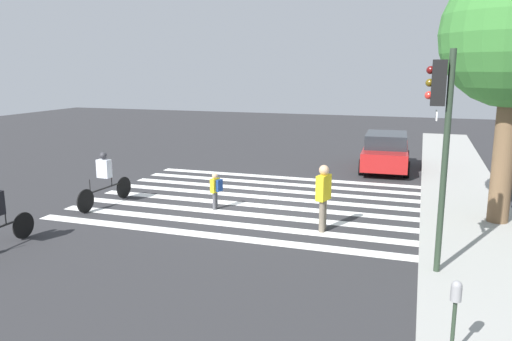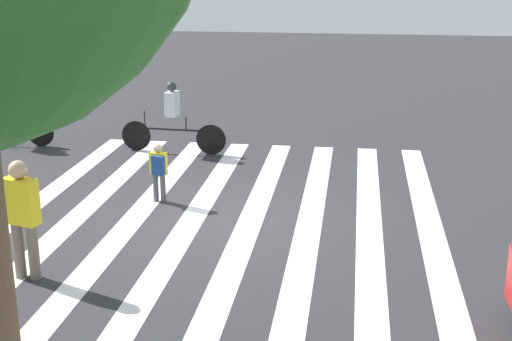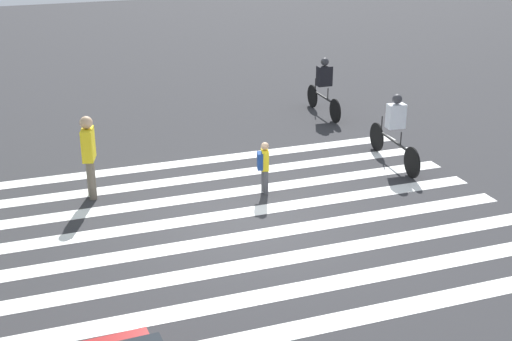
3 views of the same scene
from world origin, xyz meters
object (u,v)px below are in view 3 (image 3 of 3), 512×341
at_px(pedestrian_adult_yellow_jacket, 89,152).
at_px(pedestrian_child_with_backpack, 264,164).
at_px(cyclist_mid_street, 324,84).
at_px(cyclist_far_lane, 395,127).

xyz_separation_m(pedestrian_adult_yellow_jacket, pedestrian_child_with_backpack, (-0.97, -3.36, -0.33)).
distance_m(pedestrian_child_with_backpack, cyclist_mid_street, 5.79).
distance_m(pedestrian_adult_yellow_jacket, cyclist_mid_street, 7.75).
xyz_separation_m(pedestrian_adult_yellow_jacket, cyclist_mid_street, (3.65, -6.83, -0.10)).
bearing_deg(pedestrian_adult_yellow_jacket, cyclist_far_lane, 102.22).
bearing_deg(cyclist_far_lane, pedestrian_adult_yellow_jacket, 90.60).
bearing_deg(pedestrian_child_with_backpack, cyclist_far_lane, 114.71).
relative_size(pedestrian_child_with_backpack, cyclist_mid_street, 0.50).
bearing_deg(cyclist_mid_street, pedestrian_child_with_backpack, 143.95).
xyz_separation_m(cyclist_far_lane, cyclist_mid_street, (4.01, -0.10, -0.00)).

